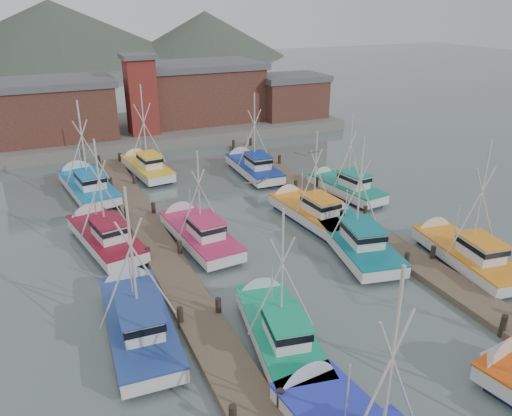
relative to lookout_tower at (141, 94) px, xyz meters
name	(u,v)px	position (x,y,z in m)	size (l,w,h in m)	color
ground	(302,276)	(2.00, -33.00, -5.55)	(260.00, 260.00, 0.00)	#4A5856
dock_left	(169,266)	(-5.00, -28.96, -5.34)	(2.30, 46.00, 1.50)	brown
dock_right	(361,226)	(9.00, -28.96, -5.34)	(2.30, 46.00, 1.50)	brown
quay	(154,129)	(2.00, 4.00, -4.95)	(44.00, 16.00, 1.20)	slate
shed_left	(54,108)	(-9.00, 2.00, -1.21)	(12.72, 8.48, 6.20)	brown
shed_center	(200,91)	(8.00, 4.00, -0.86)	(14.84, 9.54, 6.90)	brown
shed_right	(290,95)	(19.00, 1.00, -1.71)	(8.48, 6.36, 5.20)	brown
lookout_tower	(141,94)	(0.00, 0.00, 0.00)	(3.60, 3.60, 8.50)	maroon
distant_hills	(26,63)	(-10.76, 89.59, -5.55)	(175.00, 140.00, 42.00)	#444D40
boat_4	(277,328)	(-2.06, -37.74, -4.87)	(3.93, 8.69, 7.77)	black
boat_5	(350,237)	(6.76, -30.89, -4.87)	(4.75, 10.11, 8.48)	black
boat_6	(137,318)	(-7.97, -34.29, -4.87)	(3.59, 9.32, 8.60)	black
boat_7	(462,252)	(11.82, -35.59, -4.87)	(3.78, 8.89, 8.70)	black
boat_8	(197,232)	(-2.28, -26.14, -4.88)	(3.50, 8.98, 7.24)	black
boat_9	(308,211)	(6.36, -25.98, -4.87)	(3.36, 8.82, 7.54)	black
boat_10	(103,235)	(-8.10, -23.99, -4.87)	(4.25, 9.11, 8.09)	black
boat_11	(342,187)	(11.53, -22.66, -4.87)	(3.48, 8.15, 7.42)	black
boat_12	(145,167)	(-2.31, -10.63, -4.87)	(3.55, 8.58, 8.98)	black
boat_13	(252,167)	(6.76, -14.68, -4.87)	(3.38, 8.82, 8.36)	black
boat_14	(87,185)	(-7.92, -13.56, -4.87)	(4.18, 9.87, 8.75)	black
gull_near	(255,182)	(-2.18, -35.46, 1.75)	(1.55, 0.65, 0.24)	gray
gull_far	(307,154)	(2.20, -32.62, 1.83)	(1.46, 0.64, 0.24)	gray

